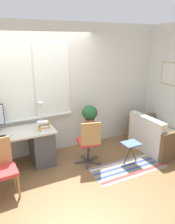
{
  "coord_description": "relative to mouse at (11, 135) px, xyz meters",
  "views": [
    {
      "loc": [
        -0.94,
        -3.56,
        2.32
      ],
      "look_at": [
        0.91,
        0.17,
        0.97
      ],
      "focal_mm": 35.0,
      "sensor_mm": 36.0,
      "label": 1
    }
  ],
  "objects": [
    {
      "name": "folding_stool",
      "position": [
        2.12,
        -0.68,
        -0.37
      ],
      "size": [
        0.34,
        0.28,
        0.43
      ],
      "color": "slate",
      "rests_on": "ground_plane"
    },
    {
      "name": "wall_right_with_picture",
      "position": [
        3.49,
        -0.2,
        0.6
      ],
      "size": [
        0.08,
        9.0,
        2.7
      ],
      "color": "silver",
      "rests_on": "ground_plane"
    },
    {
      "name": "desk_lamp",
      "position": [
        0.63,
        0.33,
        0.37
      ],
      "size": [
        0.13,
        0.13,
        0.48
      ],
      "color": "white",
      "rests_on": "desk"
    },
    {
      "name": "book_stack",
      "position": [
        0.59,
        0.01,
        0.08
      ],
      "size": [
        0.22,
        0.18,
        0.18
      ],
      "color": "white",
      "rests_on": "desk"
    },
    {
      "name": "plant_stand",
      "position": [
        1.64,
        0.18,
        -0.23
      ],
      "size": [
        0.24,
        0.24,
        0.59
      ],
      "color": "#333338",
      "rests_on": "ground_plane"
    },
    {
      "name": "ground_plane",
      "position": [
        0.57,
        -0.2,
        -0.75
      ],
      "size": [
        14.0,
        14.0,
        0.0
      ],
      "primitive_type": "plane",
      "color": "brown"
    },
    {
      "name": "couch_loveseat",
      "position": [
        2.96,
        -0.45,
        -0.47
      ],
      "size": [
        0.79,
        1.17,
        0.8
      ],
      "rotation": [
        0.0,
        0.0,
        1.57
      ],
      "color": "silver",
      "rests_on": "ground_plane"
    },
    {
      "name": "mouse",
      "position": [
        0.0,
        0.0,
        0.0
      ],
      "size": [
        0.04,
        0.06,
        0.03
      ],
      "color": "silver",
      "rests_on": "desk"
    },
    {
      "name": "desk_chair_wooden",
      "position": [
        -0.25,
        -0.53,
        -0.28
      ],
      "size": [
        0.43,
        0.44,
        0.89
      ],
      "rotation": [
        0.0,
        0.0,
        0.05
      ],
      "color": "#B2844C",
      "rests_on": "ground_plane"
    },
    {
      "name": "floor_rug_striped",
      "position": [
        1.96,
        -0.83,
        -0.74
      ],
      "size": [
        1.46,
        0.64,
        0.01
      ],
      "color": "gray",
      "rests_on": "ground_plane"
    },
    {
      "name": "desk",
      "position": [
        -0.2,
        0.13,
        -0.35
      ],
      "size": [
        1.98,
        0.66,
        0.73
      ],
      "color": "beige",
      "rests_on": "ground_plane"
    },
    {
      "name": "office_chair_swivel",
      "position": [
        1.36,
        -0.36,
        -0.26
      ],
      "size": [
        0.52,
        0.53,
        0.92
      ],
      "rotation": [
        0.0,
        0.0,
        2.91
      ],
      "color": "#47474C",
      "rests_on": "ground_plane"
    },
    {
      "name": "potted_plant",
      "position": [
        1.64,
        0.18,
        0.09
      ],
      "size": [
        0.33,
        0.33,
        0.43
      ],
      "color": "#9E6B4C",
      "rests_on": "plant_stand"
    },
    {
      "name": "wall_back_with_window",
      "position": [
        0.57,
        0.54,
        0.61
      ],
      "size": [
        9.0,
        0.12,
        2.7
      ],
      "color": "silver",
      "rests_on": "ground_plane"
    }
  ]
}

